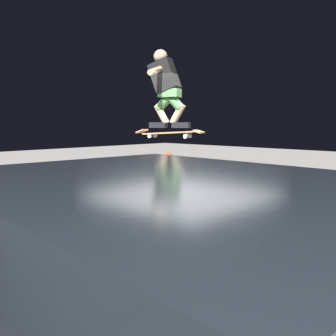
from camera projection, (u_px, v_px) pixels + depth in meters
ground_plane at (183, 234)px, 6.08m from camera, size 40.00×40.00×0.00m
ledge_box_main at (173, 218)px, 6.02m from camera, size 2.14×0.93×0.52m
person_sitting_on_ledge at (163, 193)px, 5.54m from camera, size 0.60×0.77×1.36m
skateboard at (170, 133)px, 5.42m from camera, size 1.03×0.54×0.13m
skater_airborne at (166, 85)px, 5.36m from camera, size 0.63×0.86×1.12m
kicker_ramp at (69, 217)px, 6.89m from camera, size 1.06×1.00×0.44m
picnic_table_back at (120, 187)px, 7.60m from camera, size 1.90×1.61×0.75m
trash_bin at (254, 263)px, 3.67m from camera, size 0.58×0.58×0.84m
parked_car at (149, 330)px, 1.81m from camera, size 4.29×2.10×1.56m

